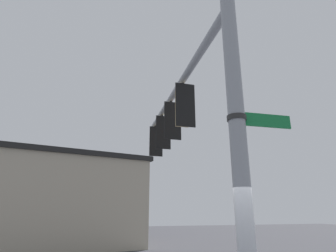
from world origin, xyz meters
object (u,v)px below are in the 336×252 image
object	(u,v)px
traffic_light_mid_outer	(162,133)
bird_flying	(177,96)
traffic_light_arm_end	(155,142)
street_name_sign	(250,119)
traffic_light_mid_inner	(171,122)
traffic_light_nearest_pole	(183,107)

from	to	relation	value
traffic_light_mid_outer	bird_flying	world-z (taller)	bird_flying
traffic_light_mid_outer	traffic_light_arm_end	world-z (taller)	same
bird_flying	traffic_light_mid_outer	bearing A→B (deg)	-116.58
traffic_light_arm_end	street_name_sign	world-z (taller)	traffic_light_arm_end
traffic_light_mid_outer	bird_flying	bearing A→B (deg)	63.42
traffic_light_mid_inner	traffic_light_mid_outer	xyz separation A→B (m)	(0.07, 1.35, 0.00)
traffic_light_arm_end	bird_flying	bearing A→B (deg)	52.60
traffic_light_arm_end	street_name_sign	size ratio (longest dim) A/B	1.18
traffic_light_mid_inner	bird_flying	bearing A→B (deg)	69.24
traffic_light_mid_inner	traffic_light_arm_end	bearing A→B (deg)	86.99
traffic_light_mid_inner	street_name_sign	world-z (taller)	traffic_light_mid_inner
traffic_light_nearest_pole	traffic_light_mid_outer	world-z (taller)	same
traffic_light_arm_end	bird_flying	world-z (taller)	bird_flying
traffic_light_nearest_pole	traffic_light_mid_inner	distance (m)	1.36
traffic_light_arm_end	street_name_sign	xyz separation A→B (m)	(-0.13, -7.00, -1.30)
street_name_sign	bird_flying	bearing A→B (deg)	78.56
traffic_light_mid_outer	bird_flying	distance (m)	5.19
traffic_light_nearest_pole	street_name_sign	size ratio (longest dim) A/B	1.18
traffic_light_mid_outer	street_name_sign	distance (m)	5.79
bird_flying	street_name_sign	bearing A→B (deg)	-101.44
traffic_light_mid_inner	bird_flying	size ratio (longest dim) A/B	4.27
traffic_light_nearest_pole	traffic_light_mid_outer	xyz separation A→B (m)	(0.14, 2.71, 0.00)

